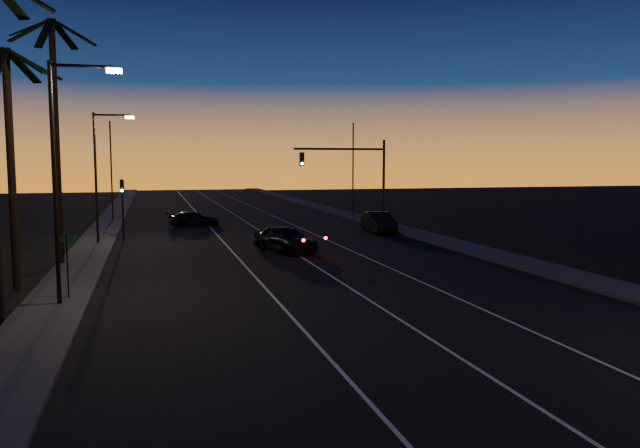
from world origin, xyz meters
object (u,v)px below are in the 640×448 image
object	(u,v)px
right_car	(379,222)
cross_car	(194,219)
lead_car	(285,239)
signal_mast	(354,169)

from	to	relation	value
right_car	cross_car	distance (m)	15.48
lead_car	cross_car	distance (m)	16.72
signal_mast	cross_car	bearing A→B (deg)	145.96
signal_mast	lead_car	xyz separation A→B (m)	(-7.10, -8.48, -3.97)
signal_mast	right_car	distance (m)	4.42
right_car	cross_car	world-z (taller)	right_car
signal_mast	right_car	size ratio (longest dim) A/B	1.49
signal_mast	lead_car	bearing A→B (deg)	-129.95
right_car	lead_car	bearing A→B (deg)	-137.76
lead_car	cross_car	bearing A→B (deg)	104.81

